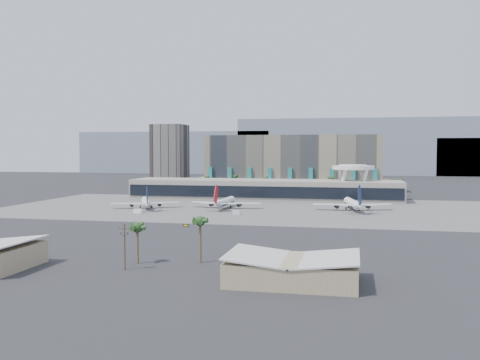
% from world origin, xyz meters
% --- Properties ---
extents(ground, '(900.00, 900.00, 0.00)m').
position_xyz_m(ground, '(0.00, 0.00, 0.00)').
color(ground, '#232326').
rests_on(ground, ground).
extents(apron_pad, '(260.00, 130.00, 0.06)m').
position_xyz_m(apron_pad, '(0.00, 55.00, 0.03)').
color(apron_pad, '#5B5B59').
rests_on(apron_pad, ground).
extents(mountain_ridge, '(680.00, 60.00, 70.00)m').
position_xyz_m(mountain_ridge, '(27.88, 470.00, 29.89)').
color(mountain_ridge, gray).
rests_on(mountain_ridge, ground).
extents(hotel, '(140.00, 30.00, 42.00)m').
position_xyz_m(hotel, '(10.00, 174.41, 16.81)').
color(hotel, gray).
rests_on(hotel, ground).
extents(office_tower, '(30.00, 30.00, 52.00)m').
position_xyz_m(office_tower, '(-95.00, 200.00, 22.94)').
color(office_tower, black).
rests_on(office_tower, ground).
extents(terminal, '(170.00, 32.50, 14.50)m').
position_xyz_m(terminal, '(0.00, 109.84, 6.52)').
color(terminal, '#A39D8F').
rests_on(terminal, ground).
extents(saucer_structure, '(26.00, 26.00, 21.89)m').
position_xyz_m(saucer_structure, '(55.00, 116.00, 18.45)').
color(saucer_structure, white).
rests_on(saucer_structure, ground).
extents(palm_row, '(157.80, 2.80, 13.10)m').
position_xyz_m(palm_row, '(7.00, 145.00, 10.50)').
color(palm_row, brown).
rests_on(palm_row, ground).
extents(hangar_right, '(30.55, 20.60, 6.89)m').
position_xyz_m(hangar_right, '(42.00, -100.00, 2.95)').
color(hangar_right, tan).
rests_on(hangar_right, ground).
extents(utility_pole, '(3.20, 0.85, 12.00)m').
position_xyz_m(utility_pole, '(-2.00, -96.09, 7.14)').
color(utility_pole, '#4C3826').
rests_on(utility_pole, ground).
extents(airliner_left, '(34.31, 35.31, 13.09)m').
position_xyz_m(airliner_left, '(-52.31, 41.86, 3.30)').
color(airliner_left, white).
rests_on(airliner_left, ground).
extents(airliner_centre, '(38.50, 39.63, 13.68)m').
position_xyz_m(airliner_centre, '(-11.33, 50.72, 3.45)').
color(airliner_centre, white).
rests_on(airliner_centre, ground).
extents(airliner_right, '(39.94, 41.47, 14.43)m').
position_xyz_m(airliner_right, '(55.09, 54.68, 3.64)').
color(airliner_right, white).
rests_on(airliner_right, ground).
extents(service_vehicle_a, '(4.62, 2.74, 2.13)m').
position_xyz_m(service_vehicle_a, '(-47.58, 20.53, 1.07)').
color(service_vehicle_a, white).
rests_on(service_vehicle_a, ground).
extents(service_vehicle_b, '(3.61, 2.17, 1.81)m').
position_xyz_m(service_vehicle_b, '(0.58, 25.52, 0.91)').
color(service_vehicle_b, silver).
rests_on(service_vehicle_b, ground).
extents(taxiway_sign, '(2.32, 0.68, 1.05)m').
position_xyz_m(taxiway_sign, '(-10.53, -18.68, 0.52)').
color(taxiway_sign, black).
rests_on(taxiway_sign, ground).
extents(near_palm_a, '(6.00, 6.00, 11.23)m').
position_xyz_m(near_palm_a, '(-1.80, -88.11, 8.42)').
color(near_palm_a, brown).
rests_on(near_palm_a, ground).
extents(near_palm_b, '(6.00, 6.00, 12.85)m').
position_xyz_m(near_palm_b, '(14.63, -83.43, 10.00)').
color(near_palm_b, brown).
rests_on(near_palm_b, ground).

